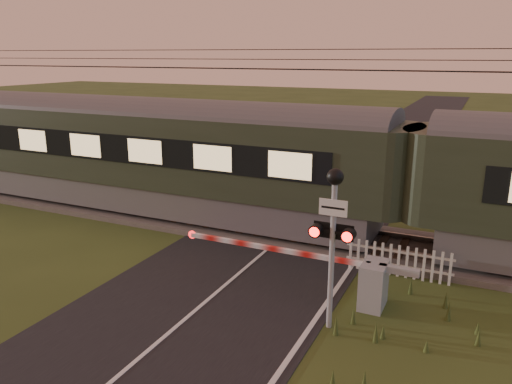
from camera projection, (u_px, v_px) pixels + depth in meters
The scene contains 8 objects.
ground at pixel (183, 322), 11.50m from camera, with size 160.00×160.00×0.00m, color #314018.
road at pixel (178, 326), 11.29m from camera, with size 6.00×140.00×0.03m.
track_bed at pixel (287, 232), 17.16m from camera, with size 140.00×3.40×0.39m.
overhead_wires at pixel (290, 62), 15.65m from camera, with size 120.00×0.62×0.62m.
train at pixel (410, 180), 14.94m from camera, with size 43.99×3.03×4.10m.
boom_gate at pixel (363, 280), 12.15m from camera, with size 6.28×0.88×1.17m.
crossing_signal at pixel (333, 221), 10.62m from camera, with size 0.94×0.37×3.68m.
picket_fence at pixel (398, 261), 13.74m from camera, with size 2.92×0.08×0.92m.
Camera 1 is at (5.88, -8.60, 5.96)m, focal length 35.00 mm.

